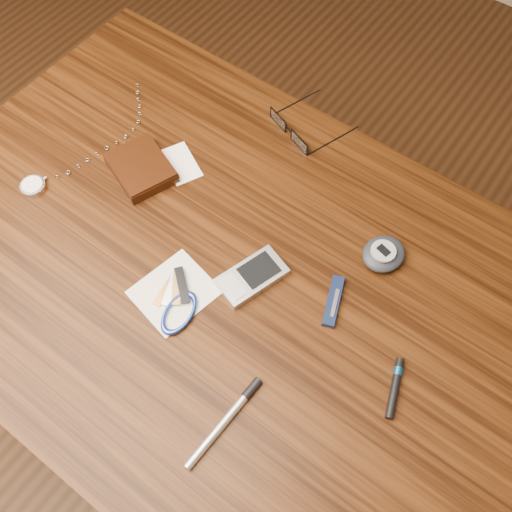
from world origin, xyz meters
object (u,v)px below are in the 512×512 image
Objects in this scene: wallet_and_card at (142,168)px; pocket_knife at (333,301)px; desk at (219,293)px; silver_pen at (230,415)px; notepad_keys at (177,302)px; pda_phone at (252,277)px; pocket_watch at (39,182)px; pedometer at (384,254)px; eyeglasses at (292,129)px.

wallet_and_card is 0.38m from pocket_knife.
desk is 0.25m from silver_pen.
notepad_keys is 0.22m from pocket_knife.
wallet_and_card is 1.34× the size of pda_phone.
pocket_watch and pocket_knife have the same top height.
pedometer is 1.00× the size of pocket_knife.
notepad_keys is at bearing -82.62° from eyeglasses.
pocket_knife is at bearing 15.95° from desk.
pedometer is at bearing 38.53° from desk.
pda_phone reaches higher than pocket_watch.
desk is 12.39× the size of pocket_knife.
pda_phone is 1.39× the size of pocket_knife.
pedometer reaches higher than desk.
pedometer is (0.14, 0.14, 0.00)m from pda_phone.
pocket_watch is at bearing -170.56° from desk.
pedometer is at bearing 50.03° from notepad_keys.
notepad_keys is 0.87× the size of silver_pen.
notepad_keys is at bearing -92.65° from desk.
pocket_knife reaches higher than desk.
wallet_and_card is at bearing 147.09° from silver_pen.
eyeglasses reaches higher than pda_phone.
pda_phone is at bearing -67.29° from eyeglasses.
desk is 6.94× the size of silver_pen.
eyeglasses is 0.36m from notepad_keys.
pocket_knife is (0.18, 0.13, 0.00)m from notepad_keys.
wallet_and_card is 0.25m from notepad_keys.
eyeglasses is at bearing 97.38° from notepad_keys.
pda_phone is at bearing 118.30° from silver_pen.
pocket_knife and silver_pen have the same top height.
wallet_and_card is 1.20× the size of notepad_keys.
desk is 8.02× the size of notepad_keys.
eyeglasses is 0.97× the size of silver_pen.
pedometer is (0.52, 0.21, 0.01)m from pocket_watch.
eyeglasses is at bearing 50.76° from pocket_watch.
pocket_knife is at bearing -2.21° from wallet_and_card.
pocket_knife is (0.50, 0.10, -0.00)m from pocket_watch.
silver_pen is (0.16, -0.17, 0.11)m from desk.
wallet_and_card is 1.07× the size of eyeglasses.
silver_pen reaches higher than notepad_keys.
eyeglasses reaches higher than desk.
pedometer is (0.25, -0.12, 0.00)m from eyeglasses.
eyeglasses reaches higher than pocket_knife.
silver_pen is (0.48, -0.11, 0.00)m from pocket_watch.
eyeglasses is (0.15, 0.21, -0.00)m from wallet_and_card.
wallet_and_card reaches higher than pocket_knife.
eyeglasses reaches higher than notepad_keys.
eyeglasses is 0.27m from pedometer.
eyeglasses reaches higher than silver_pen.
pocket_watch is (-0.32, -0.05, 0.11)m from desk.
silver_pen is at bearing -95.54° from pocket_knife.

